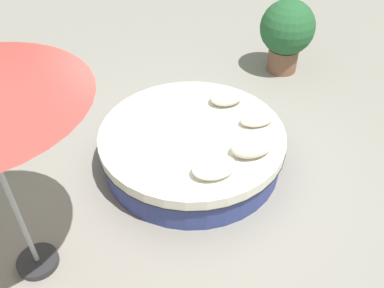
# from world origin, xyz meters

# --- Properties ---
(ground_plane) EXTENTS (16.00, 16.00, 0.00)m
(ground_plane) POSITION_xyz_m (0.00, 0.00, 0.00)
(ground_plane) COLOR gray
(round_bed) EXTENTS (2.47, 2.47, 0.54)m
(round_bed) POSITION_xyz_m (0.00, 0.00, 0.28)
(round_bed) COLOR navy
(round_bed) RESTS_ON ground_plane
(throw_pillow_0) EXTENTS (0.53, 0.36, 0.19)m
(throw_pillow_0) POSITION_xyz_m (-0.01, -0.82, 0.63)
(throw_pillow_0) COLOR white
(throw_pillow_0) RESTS_ON round_bed
(throw_pillow_1) EXTENTS (0.54, 0.35, 0.21)m
(throw_pillow_1) POSITION_xyz_m (0.55, -0.64, 0.64)
(throw_pillow_1) COLOR beige
(throw_pillow_1) RESTS_ON round_bed
(throw_pillow_2) EXTENTS (0.48, 0.29, 0.15)m
(throw_pillow_2) POSITION_xyz_m (0.88, -0.11, 0.61)
(throw_pillow_2) COLOR beige
(throw_pillow_2) RESTS_ON round_bed
(throw_pillow_3) EXTENTS (0.48, 0.34, 0.20)m
(throw_pillow_3) POSITION_xyz_m (0.67, 0.46, 0.63)
(throw_pillow_3) COLOR beige
(throw_pillow_3) RESTS_ON round_bed
(patio_chair) EXTENTS (0.69, 0.70, 0.98)m
(patio_chair) POSITION_xyz_m (-2.34, 1.10, 0.56)
(patio_chair) COLOR #333338
(patio_chair) RESTS_ON ground_plane
(planter) EXTENTS (0.95, 0.95, 1.31)m
(planter) POSITION_xyz_m (2.38, 1.84, 0.75)
(planter) COLOR brown
(planter) RESTS_ON ground_plane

